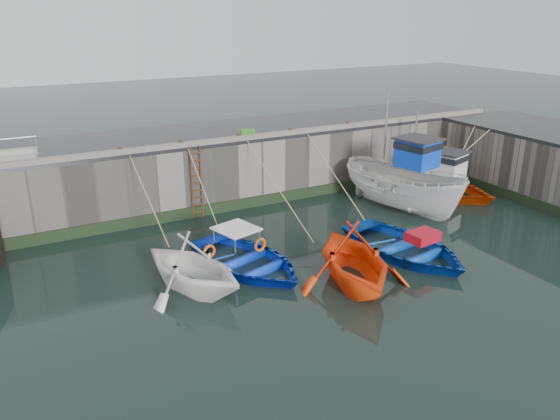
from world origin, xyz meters
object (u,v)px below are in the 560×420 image
boat_far_orange (434,185)px  bollard_e (347,125)px  boat_far_white (404,187)px  bollard_d (290,131)px  boat_near_white (193,288)px  boat_near_navy (404,254)px  bollard_b (180,143)px  bollard_c (239,137)px  boat_near_blue (246,267)px  ladder (196,183)px  fish_crate (248,133)px  boat_near_blacktrim (352,283)px  bollard_a (120,150)px

boat_far_orange → bollard_e: boat_far_orange is taller
boat_far_white → bollard_d: 5.81m
boat_near_white → boat_near_navy: size_ratio=0.78×
boat_near_white → bollard_b: bollard_b is taller
bollard_b → bollard_d: same height
bollard_c → bollard_e: same height
boat_near_blue → boat_near_navy: bearing=-33.0°
boat_near_navy → boat_far_orange: boat_far_orange is taller
boat_far_orange → bollard_b: size_ratio=26.66×
bollard_b → ladder: bearing=-33.9°
fish_crate → boat_far_white: bearing=-17.8°
boat_near_blacktrim → bollard_d: bollard_d is taller
boat_far_white → fish_crate: (-5.72, 4.32, 2.25)m
fish_crate → bollard_e: 5.12m
bollard_a → bollard_e: size_ratio=1.00×
ladder → boat_far_orange: 11.80m
boat_near_blue → bollard_e: bollard_e is taller
ladder → bollard_b: 1.81m
boat_near_navy → fish_crate: (-2.57, 8.18, 3.30)m
boat_far_orange → bollard_b: boat_far_orange is taller
ladder → boat_far_white: size_ratio=0.47×
bollard_b → bollard_e: size_ratio=1.00×
boat_near_white → boat_far_white: bearing=-8.9°
bollard_e → boat_near_blue: bearing=-144.5°
boat_far_white → bollard_a: 12.43m
boat_near_blue → boat_near_blacktrim: size_ratio=1.10×
boat_far_white → boat_near_blue: bearing=-179.4°
boat_far_white → bollard_b: bearing=144.9°
boat_far_orange → ladder: bearing=150.1°
boat_near_white → boat_near_blue: size_ratio=0.83×
bollard_a → bollard_b: bearing=0.0°
boat_near_blacktrim → ladder: bearing=121.4°
boat_near_blue → bollard_a: size_ratio=18.23×
boat_far_white → boat_far_orange: (2.88, 1.11, -0.63)m
boat_near_blacktrim → bollard_d: (2.36, 8.60, 3.30)m
bollard_b → bollard_a: bearing=180.0°
boat_near_blacktrim → boat_far_white: bearing=53.1°
bollard_a → bollard_c: bearing=0.0°
boat_far_white → bollard_b: 10.12m
boat_near_navy → bollard_b: bollard_b is taller
bollard_c → boat_near_blacktrim: bearing=-88.4°
boat_near_blacktrim → boat_near_navy: boat_near_blacktrim is taller
boat_near_white → fish_crate: size_ratio=6.77×
boat_far_white → bollard_d: (-3.83, 3.75, 2.25)m
boat_near_blue → bollard_c: bollard_c is taller
boat_near_navy → boat_far_white: (3.15, 3.86, 1.05)m
boat_near_navy → bollard_e: (2.52, 7.61, 3.30)m
bollard_a → bollard_b: same height
boat_far_orange → fish_crate: (-8.60, 3.21, 2.88)m
boat_near_blacktrim → bollard_b: bollard_b is taller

